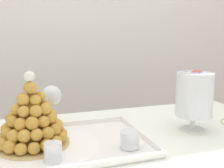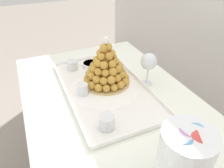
{
  "view_description": "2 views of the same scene",
  "coord_description": "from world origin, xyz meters",
  "px_view_note": "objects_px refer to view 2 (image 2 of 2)",
  "views": [
    {
      "loc": [
        -0.29,
        -0.85,
        1.16
      ],
      "look_at": [
        -0.01,
        -0.0,
        1.01
      ],
      "focal_mm": 42.58,
      "sensor_mm": 36.0,
      "label": 1
    },
    {
      "loc": [
        0.58,
        -0.32,
        1.41
      ],
      "look_at": [
        -0.06,
        -0.03,
        0.94
      ],
      "focal_mm": 34.04,
      "sensor_mm": 36.0,
      "label": 2
    }
  ],
  "objects_px": {
    "creme_brulee_ramekin": "(91,64)",
    "macaron_goblet": "(186,156)",
    "croquembouche": "(106,67)",
    "dessert_cup_left": "(72,65)",
    "serving_tray": "(105,88)",
    "wine_glass": "(149,62)",
    "dessert_cup_mid_left": "(83,90)",
    "dessert_cup_centre": "(107,122)"
  },
  "relations": [
    {
      "from": "dessert_cup_left",
      "to": "wine_glass",
      "type": "relative_size",
      "value": 0.36
    },
    {
      "from": "dessert_cup_left",
      "to": "dessert_cup_mid_left",
      "type": "distance_m",
      "value": 0.26
    },
    {
      "from": "dessert_cup_left",
      "to": "dessert_cup_centre",
      "type": "relative_size",
      "value": 1.0
    },
    {
      "from": "creme_brulee_ramekin",
      "to": "macaron_goblet",
      "type": "distance_m",
      "value": 0.82
    },
    {
      "from": "dessert_cup_mid_left",
      "to": "creme_brulee_ramekin",
      "type": "distance_m",
      "value": 0.28
    },
    {
      "from": "dessert_cup_mid_left",
      "to": "creme_brulee_ramekin",
      "type": "xyz_separation_m",
      "value": [
        -0.25,
        0.13,
        -0.01
      ]
    },
    {
      "from": "dessert_cup_centre",
      "to": "macaron_goblet",
      "type": "distance_m",
      "value": 0.34
    },
    {
      "from": "macaron_goblet",
      "to": "wine_glass",
      "type": "height_order",
      "value": "macaron_goblet"
    },
    {
      "from": "dessert_cup_left",
      "to": "wine_glass",
      "type": "distance_m",
      "value": 0.44
    },
    {
      "from": "serving_tray",
      "to": "macaron_goblet",
      "type": "xyz_separation_m",
      "value": [
        0.56,
        0.0,
        0.14
      ]
    },
    {
      "from": "creme_brulee_ramekin",
      "to": "macaron_goblet",
      "type": "relative_size",
      "value": 0.39
    },
    {
      "from": "macaron_goblet",
      "to": "wine_glass",
      "type": "distance_m",
      "value": 0.56
    },
    {
      "from": "serving_tray",
      "to": "dessert_cup_left",
      "type": "bearing_deg",
      "value": -159.67
    },
    {
      "from": "croquembouche",
      "to": "dessert_cup_centre",
      "type": "xyz_separation_m",
      "value": [
        0.3,
        -0.12,
        -0.07
      ]
    },
    {
      "from": "creme_brulee_ramekin",
      "to": "wine_glass",
      "type": "bearing_deg",
      "value": 36.0
    },
    {
      "from": "serving_tray",
      "to": "dessert_cup_mid_left",
      "type": "xyz_separation_m",
      "value": [
        0.01,
        -0.11,
        0.03
      ]
    },
    {
      "from": "croquembouche",
      "to": "wine_glass",
      "type": "height_order",
      "value": "croquembouche"
    },
    {
      "from": "serving_tray",
      "to": "dessert_cup_left",
      "type": "height_order",
      "value": "dessert_cup_left"
    },
    {
      "from": "serving_tray",
      "to": "wine_glass",
      "type": "height_order",
      "value": "wine_glass"
    },
    {
      "from": "croquembouche",
      "to": "macaron_goblet",
      "type": "xyz_separation_m",
      "value": [
        0.61,
        -0.02,
        0.04
      ]
    },
    {
      "from": "wine_glass",
      "to": "serving_tray",
      "type": "bearing_deg",
      "value": -100.4
    },
    {
      "from": "serving_tray",
      "to": "dessert_cup_centre",
      "type": "height_order",
      "value": "dessert_cup_centre"
    },
    {
      "from": "wine_glass",
      "to": "dessert_cup_left",
      "type": "bearing_deg",
      "value": -133.35
    },
    {
      "from": "dessert_cup_mid_left",
      "to": "serving_tray",
      "type": "bearing_deg",
      "value": 93.55
    },
    {
      "from": "dessert_cup_mid_left",
      "to": "creme_brulee_ramekin",
      "type": "bearing_deg",
      "value": 153.56
    },
    {
      "from": "creme_brulee_ramekin",
      "to": "dessert_cup_mid_left",
      "type": "bearing_deg",
      "value": -26.44
    },
    {
      "from": "serving_tray",
      "to": "croquembouche",
      "type": "xyz_separation_m",
      "value": [
        -0.04,
        0.03,
        0.1
      ]
    },
    {
      "from": "dessert_cup_mid_left",
      "to": "dessert_cup_centre",
      "type": "xyz_separation_m",
      "value": [
        0.25,
        0.02,
        0.0
      ]
    },
    {
      "from": "croquembouche",
      "to": "dessert_cup_mid_left",
      "type": "height_order",
      "value": "croquembouche"
    },
    {
      "from": "croquembouche",
      "to": "dessert_cup_centre",
      "type": "relative_size",
      "value": 4.04
    },
    {
      "from": "dessert_cup_centre",
      "to": "creme_brulee_ramekin",
      "type": "distance_m",
      "value": 0.51
    },
    {
      "from": "serving_tray",
      "to": "dessert_cup_mid_left",
      "type": "distance_m",
      "value": 0.12
    },
    {
      "from": "dessert_cup_mid_left",
      "to": "macaron_goblet",
      "type": "height_order",
      "value": "macaron_goblet"
    },
    {
      "from": "dessert_cup_centre",
      "to": "wine_glass",
      "type": "height_order",
      "value": "wine_glass"
    },
    {
      "from": "serving_tray",
      "to": "wine_glass",
      "type": "relative_size",
      "value": 3.93
    },
    {
      "from": "dessert_cup_centre",
      "to": "macaron_goblet",
      "type": "height_order",
      "value": "macaron_goblet"
    },
    {
      "from": "wine_glass",
      "to": "macaron_goblet",
      "type": "bearing_deg",
      "value": -22.32
    },
    {
      "from": "dessert_cup_left",
      "to": "creme_brulee_ramekin",
      "type": "bearing_deg",
      "value": 84.05
    },
    {
      "from": "creme_brulee_ramekin",
      "to": "serving_tray",
      "type": "bearing_deg",
      "value": -2.77
    },
    {
      "from": "serving_tray",
      "to": "macaron_goblet",
      "type": "height_order",
      "value": "macaron_goblet"
    },
    {
      "from": "creme_brulee_ramekin",
      "to": "dessert_cup_left",
      "type": "bearing_deg",
      "value": -95.95
    },
    {
      "from": "dessert_cup_centre",
      "to": "macaron_goblet",
      "type": "relative_size",
      "value": 0.25
    }
  ]
}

